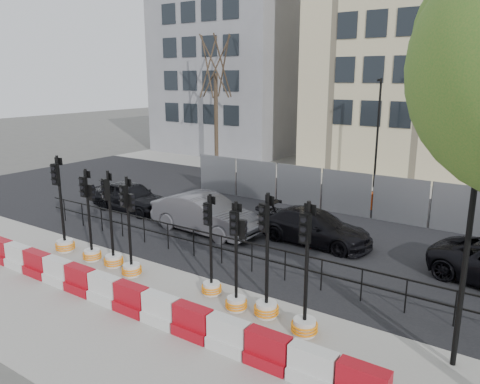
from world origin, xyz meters
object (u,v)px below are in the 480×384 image
Objects in this scene: traffic_signal_a at (64,232)px; traffic_signal_h at (305,309)px; car_c at (314,227)px; lamp_post_near at (470,224)px; car_a at (131,196)px; traffic_signal_d at (131,253)px.

traffic_signal_a reaches higher than traffic_signal_h.
traffic_signal_h reaches higher than car_c.
car_a is at bearing 163.15° from lamp_post_near.
lamp_post_near is 13.08m from traffic_signal_a.
traffic_signal_h is (-3.23, -0.70, -2.53)m from lamp_post_near.
lamp_post_near is 1.88× the size of traffic_signal_d.
traffic_signal_d is 6.04m from traffic_signal_h.
traffic_signal_h is (9.59, -0.19, -0.02)m from traffic_signal_a.
car_c is (3.44, 5.94, -0.13)m from traffic_signal_d.
car_c is at bearing 28.35° from traffic_signal_a.
traffic_signal_a is 0.78× the size of car_c.
lamp_post_near is 1.72× the size of traffic_signal_a.
car_c is at bearing -84.69° from car_a.
traffic_signal_d is 0.95× the size of traffic_signal_h.
traffic_signal_d is (-9.27, -0.64, -2.46)m from lamp_post_near.
traffic_signal_a is at bearing 132.01° from car_c.
lamp_post_near is 4.16m from traffic_signal_h.
car_a is at bearing 146.67° from traffic_signal_d.
traffic_signal_h is (6.04, -0.06, -0.07)m from traffic_signal_d.
traffic_signal_h is at bearing 9.09° from traffic_signal_d.
traffic_signal_d is 6.86m from car_c.
car_a is 0.91× the size of car_c.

